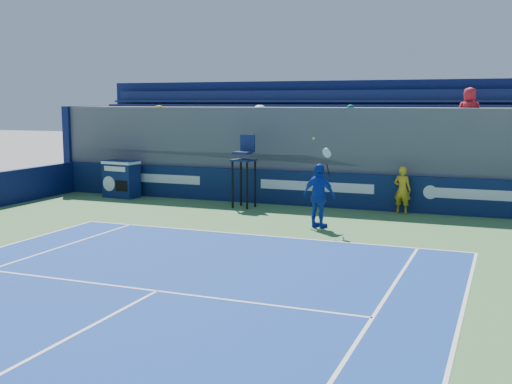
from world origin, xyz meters
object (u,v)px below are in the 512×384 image
at_px(umpire_chair, 244,163).
at_px(tennis_player, 319,196).
at_px(match_clock, 121,178).
at_px(ball_person, 402,190).

distance_m(umpire_chair, tennis_player, 4.23).
bearing_deg(match_clock, tennis_player, -18.92).
xyz_separation_m(umpire_chair, tennis_player, (3.36, -2.51, -0.59)).
bearing_deg(tennis_player, ball_person, 60.61).
height_order(ball_person, umpire_chair, umpire_chair).
relative_size(ball_person, match_clock, 1.09).
xyz_separation_m(ball_person, tennis_player, (-1.83, -3.25, 0.16)).
height_order(ball_person, match_clock, ball_person).
distance_m(ball_person, match_clock, 10.38).
distance_m(match_clock, tennis_player, 9.03).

